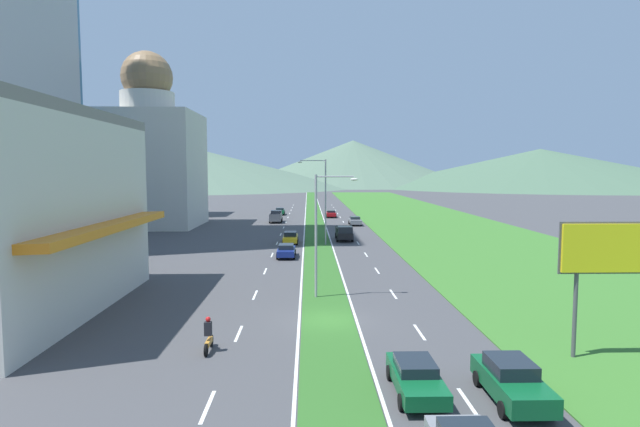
{
  "coord_description": "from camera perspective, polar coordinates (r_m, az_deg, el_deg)",
  "views": [
    {
      "loc": [
        -1.2,
        -30.2,
        9.13
      ],
      "look_at": [
        0.77,
        52.43,
        2.1
      ],
      "focal_mm": 28.49,
      "sensor_mm": 36.0,
      "label": 1
    }
  ],
  "objects": [
    {
      "name": "lane_dash_left_13",
      "position": [
        125.45,
        -3.14,
        0.68
      ],
      "size": [
        0.16,
        2.8,
        0.01
      ],
      "primitive_type": "cube",
      "color": "silver",
      "rests_on": "ground_plane"
    },
    {
      "name": "lane_dash_right_1",
      "position": [
        22.02,
        16.38,
        -19.82
      ],
      "size": [
        0.16,
        2.8,
        0.01
      ],
      "primitive_type": "cube",
      "color": "silver",
      "rests_on": "ground_plane"
    },
    {
      "name": "street_lamp_mid",
      "position": [
        61.71,
        0.3,
        1.96
      ],
      "size": [
        3.47,
        0.33,
        10.47
      ],
      "color": "#99999E",
      "rests_on": "ground_plane"
    },
    {
      "name": "lane_dash_left_2",
      "position": [
        29.58,
        -9.12,
        -13.17
      ],
      "size": [
        0.16,
        2.8,
        0.01
      ],
      "primitive_type": "cube",
      "color": "silver",
      "rests_on": "ground_plane"
    },
    {
      "name": "lane_dash_right_9",
      "position": [
        90.4,
        2.64,
        -0.94
      ],
      "size": [
        0.16,
        2.8,
        0.01
      ],
      "primitive_type": "cube",
      "color": "silver",
      "rests_on": "ground_plane"
    },
    {
      "name": "pickup_truck_1",
      "position": [
        66.27,
        2.74,
        -2.21
      ],
      "size": [
        2.18,
        5.4,
        2.0
      ],
      "rotation": [
        0.0,
        0.0,
        -1.57
      ],
      "color": "black",
      "rests_on": "ground_plane"
    },
    {
      "name": "lane_dash_right_4",
      "position": [
        46.87,
        6.43,
        -6.4
      ],
      "size": [
        0.16,
        2.8,
        0.01
      ],
      "primitive_type": "cube",
      "color": "silver",
      "rests_on": "ground_plane"
    },
    {
      "name": "lane_dash_right_12",
      "position": [
        116.75,
        1.73,
        0.38
      ],
      "size": [
        0.16,
        2.8,
        0.01
      ],
      "primitive_type": "cube",
      "color": "silver",
      "rests_on": "ground_plane"
    },
    {
      "name": "street_lamp_near",
      "position": [
        36.06,
        0.1,
        -1.51
      ],
      "size": [
        3.08,
        0.28,
        8.85
      ],
      "color": "#99999E",
      "rests_on": "ground_plane"
    },
    {
      "name": "hill_far_center",
      "position": [
        311.46,
        3.71,
        5.69
      ],
      "size": [
        142.12,
        142.12,
        27.35
      ],
      "primitive_type": "cone",
      "color": "#516B56",
      "rests_on": "ground_plane"
    },
    {
      "name": "lane_dash_right_5",
      "position": [
        55.49,
        5.19,
        -4.62
      ],
      "size": [
        0.16,
        2.8,
        0.01
      ],
      "primitive_type": "cube",
      "color": "silver",
      "rests_on": "ground_plane"
    },
    {
      "name": "grass_median",
      "position": [
        90.66,
        -0.6,
        -0.9
      ],
      "size": [
        3.2,
        240.0,
        0.06
      ],
      "primitive_type": "cube",
      "color": "#2D6023",
      "rests_on": "ground_plane"
    },
    {
      "name": "lane_dash_left_7",
      "position": [
        72.72,
        -4.43,
        -2.36
      ],
      "size": [
        0.16,
        2.8,
        0.01
      ],
      "primitive_type": "cube",
      "color": "silver",
      "rests_on": "ground_plane"
    },
    {
      "name": "lane_dash_left_11",
      "position": [
        107.84,
        -3.43,
        -0.0
      ],
      "size": [
        0.16,
        2.8,
        0.01
      ],
      "primitive_type": "cube",
      "color": "silver",
      "rests_on": "ground_plane"
    },
    {
      "name": "lane_dash_right_14",
      "position": [
        134.35,
        1.33,
        0.97
      ],
      "size": [
        0.16,
        2.8,
        0.01
      ],
      "primitive_type": "cube",
      "color": "silver",
      "rests_on": "ground_plane"
    },
    {
      "name": "billboard_roadside",
      "position": [
        28.25,
        30.38,
        -4.0
      ],
      "size": [
        5.61,
        0.28,
        6.69
      ],
      "color": "#4C4C51",
      "rests_on": "ground_plane"
    },
    {
      "name": "lane_dash_left_8",
      "position": [
        81.48,
        -4.1,
        -1.58
      ],
      "size": [
        0.16,
        2.8,
        0.01
      ],
      "primitive_type": "cube",
      "color": "silver",
      "rests_on": "ground_plane"
    },
    {
      "name": "lane_dash_right_10",
      "position": [
        99.17,
        2.29,
        -0.42
      ],
      "size": [
        0.16,
        2.8,
        0.01
      ],
      "primitive_type": "cube",
      "color": "silver",
      "rests_on": "ground_plane"
    },
    {
      "name": "lane_dash_left_1",
      "position": [
        21.46,
        -12.5,
        -20.41
      ],
      "size": [
        0.16,
        2.8,
        0.01
      ],
      "primitive_type": "cube",
      "color": "silver",
      "rests_on": "ground_plane"
    },
    {
      "name": "midrise_colored",
      "position": [
        107.68,
        -18.12,
        4.65
      ],
      "size": [
        12.6,
        12.6,
        18.35
      ],
      "primitive_type": "cube",
      "color": "silver",
      "rests_on": "ground_plane"
    },
    {
      "name": "lane_dash_right_11",
      "position": [
        107.95,
        1.99,
        0.01
      ],
      "size": [
        0.16,
        2.8,
        0.01
      ],
      "primitive_type": "cube",
      "color": "silver",
      "rests_on": "ground_plane"
    },
    {
      "name": "lane_dash_left_3",
      "position": [
        38.02,
        -7.31,
        -9.06
      ],
      "size": [
        0.16,
        2.8,
        0.01
      ],
      "primitive_type": "cube",
      "color": "silver",
      "rests_on": "ground_plane"
    },
    {
      "name": "lane_dash_left_12",
      "position": [
        116.64,
        -3.27,
        0.37
      ],
      "size": [
        0.16,
        2.8,
        0.01
      ],
      "primitive_type": "cube",
      "color": "silver",
      "rests_on": "ground_plane"
    },
    {
      "name": "domed_building",
      "position": [
        87.67,
        -18.64,
        5.95
      ],
      "size": [
        15.79,
        15.79,
        28.19
      ],
      "color": "beige",
      "rests_on": "ground_plane"
    },
    {
      "name": "hill_far_left",
      "position": [
        277.92,
        -14.74,
        5.06
      ],
      "size": [
        175.59,
        175.59,
        21.7
      ],
      "primitive_type": "cone",
      "color": "#516B56",
      "rests_on": "ground_plane"
    },
    {
      "name": "pickup_truck_0",
      "position": [
        89.99,
        -4.97,
        -0.35
      ],
      "size": [
        2.18,
        5.4,
        2.0
      ],
      "rotation": [
        0.0,
        0.0,
        1.57
      ],
      "color": "#515459",
      "rests_on": "ground_plane"
    },
    {
      "name": "lane_dash_right_6",
      "position": [
        64.17,
        4.29,
        -3.33
      ],
      "size": [
        0.16,
        2.8,
        0.01
      ],
      "primitive_type": "cube",
      "color": "silver",
      "rests_on": "ground_plane"
    },
    {
      "name": "edge_line_median_left",
      "position": [
        90.66,
        -1.7,
        -0.92
      ],
      "size": [
        0.16,
        240.0,
        0.01
      ],
      "primitive_type": "cube",
      "color": "silver",
      "rests_on": "ground_plane"
    },
    {
      "name": "motorcycle_rider",
      "position": [
        26.92,
        -12.42,
        -13.4
      ],
      "size": [
        0.36,
        2.0,
        1.8
      ],
      "rotation": [
        0.0,
        0.0,
        1.57
      ],
      "color": "black",
      "rests_on": "ground_plane"
    },
    {
      "name": "car_3",
      "position": [
        22.52,
        20.71,
        -17.12
      ],
      "size": [
        1.99,
        4.56,
        1.62
      ],
      "rotation": [
        0.0,
        0.0,
        -1.57
      ],
      "color": "#0C5128",
      "rests_on": "ground_plane"
    },
    {
      "name": "car_7",
      "position": [
        85.03,
        3.95,
        -0.81
      ],
      "size": [
        2.0,
        4.66,
        1.42
      ],
      "rotation": [
        0.0,
        0.0,
        -1.57
      ],
      "color": "slate",
      "rests_on": "ground_plane"
    },
    {
      "name": "car_6",
      "position": [
        22.16,
        10.71,
        -17.56
      ],
      "size": [
        1.91,
        4.58,
        1.36
      ],
      "rotation": [
        0.0,
        0.0,
        -1.57
      ],
      "color": "#0C5128",
      "rests_on": "ground_plane"
    },
    {
      "name": "car_5",
      "position": [
        63.67,
        -3.34,
        -2.7
      ],
      "size": [
        1.9,
        4.63,
        1.51
      ],
      "rotation": [
        0.0,
        0.0,
        1.57
      ],
      "color": "yellow",
      "rests_on": "ground_plane"
    },
    {
      "name": "hill_far_right",
      "position": [
        303.18,
        23.47,
        4.71
      ],
      "size": [
        188.03,
        188.03,
        20.85
      ],
      "primitive_type": "cone",
      "color": "#47664C",
      "rests_on": "ground_plane"
    },
    {
      "name": "lane_dash_right_7",
      "position": [
        72.89,
        3.61,
        -2.34
      ],
      "size": [
        0.16,
        2.8,
        0.01
      ],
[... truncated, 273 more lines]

